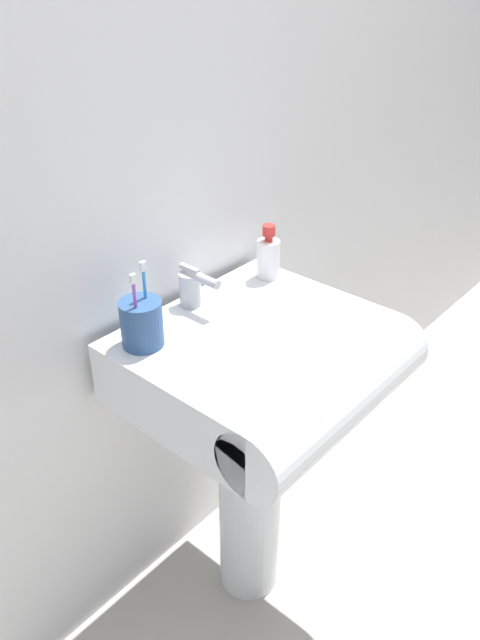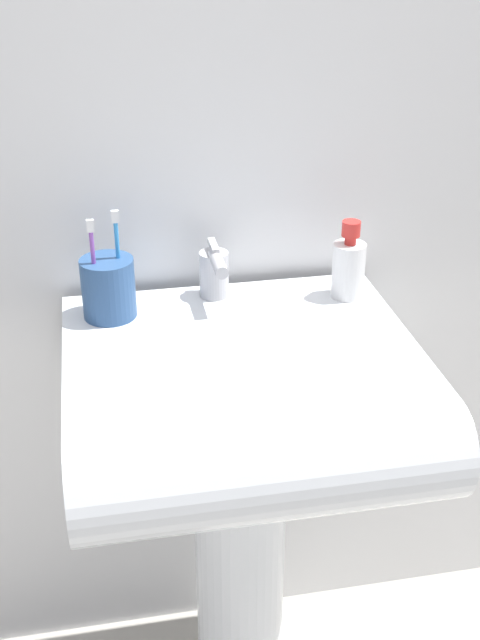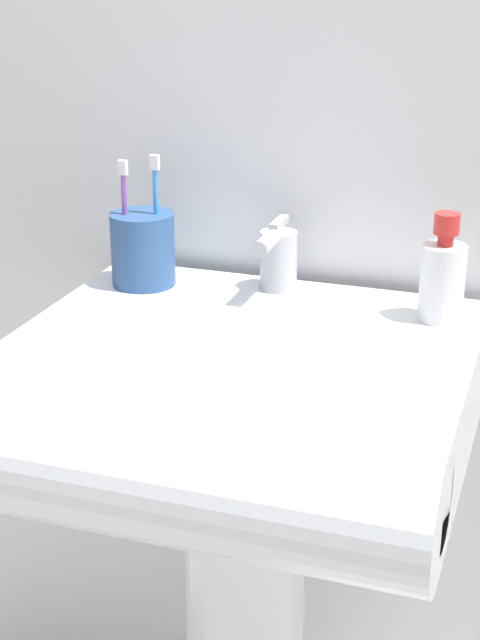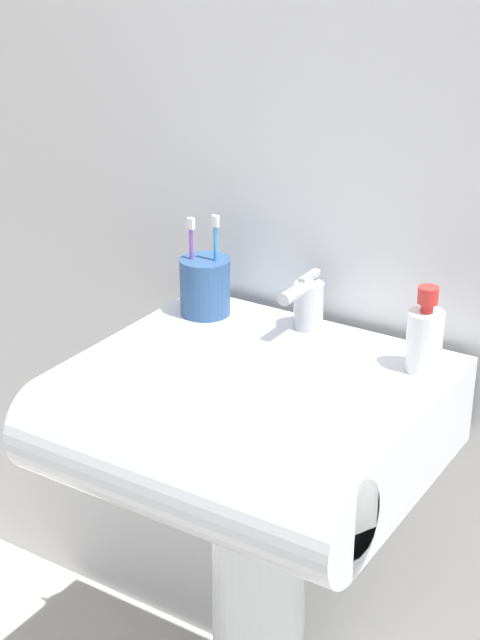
{
  "view_description": "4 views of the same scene",
  "coord_description": "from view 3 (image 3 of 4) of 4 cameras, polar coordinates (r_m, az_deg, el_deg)",
  "views": [
    {
      "loc": [
        -0.89,
        -0.74,
        1.57
      ],
      "look_at": [
        -0.02,
        0.02,
        0.87
      ],
      "focal_mm": 35.0,
      "sensor_mm": 36.0,
      "label": 1
    },
    {
      "loc": [
        -0.21,
        -1.08,
        1.47
      ],
      "look_at": [
        0.01,
        0.03,
        0.87
      ],
      "focal_mm": 45.0,
      "sensor_mm": 36.0,
      "label": 2
    },
    {
      "loc": [
        0.35,
        -1.06,
        1.3
      ],
      "look_at": [
        -0.01,
        0.01,
        0.86
      ],
      "focal_mm": 55.0,
      "sensor_mm": 36.0,
      "label": 3
    },
    {
      "loc": [
        0.71,
        -1.19,
        1.54
      ],
      "look_at": [
        -0.04,
        -0.0,
        0.92
      ],
      "focal_mm": 55.0,
      "sensor_mm": 36.0,
      "label": 4
    }
  ],
  "objects": [
    {
      "name": "toothbrush_cup",
      "position": [
        1.37,
        -5.67,
        4.18
      ],
      "size": [
        0.09,
        0.09,
        0.18
      ],
      "color": "#2D5184",
      "rests_on": "sink_basin"
    },
    {
      "name": "faucet",
      "position": [
        1.34,
        2.17,
        3.73
      ],
      "size": [
        0.05,
        0.12,
        0.1
      ],
      "color": "#B7B7BC",
      "rests_on": "sink_basin"
    },
    {
      "name": "wall_back",
      "position": [
        1.37,
        4.07,
        17.12
      ],
      "size": [
        5.0,
        0.05,
        2.4
      ],
      "primitive_type": "cube",
      "color": "white",
      "rests_on": "ground"
    },
    {
      "name": "soap_bottle",
      "position": [
        1.26,
        11.71,
        2.42
      ],
      "size": [
        0.06,
        0.06,
        0.14
      ],
      "color": "white",
      "rests_on": "sink_basin"
    },
    {
      "name": "sink_basin",
      "position": [
        1.19,
        -0.54,
        -5.25
      ],
      "size": [
        0.55,
        0.52,
        0.15
      ],
      "color": "white",
      "rests_on": "sink_pedestal"
    }
  ]
}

